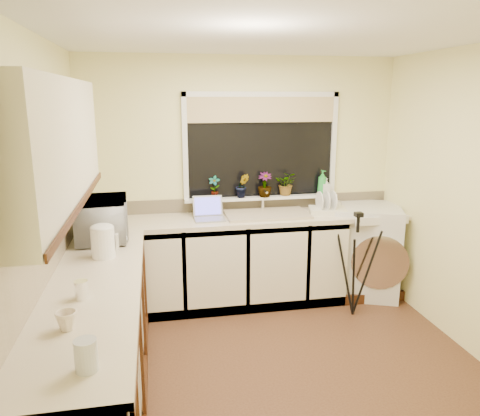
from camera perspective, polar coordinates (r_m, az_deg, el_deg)
name	(u,v)px	position (r m, az deg, el deg)	size (l,w,h in m)	color
floor	(277,366)	(3.82, 4.66, -18.88)	(3.20, 3.20, 0.00)	brown
ceiling	(285,34)	(3.25, 5.55, 20.63)	(3.20, 3.20, 0.00)	white
wall_back	(242,179)	(4.76, 0.20, 3.63)	(3.20, 3.20, 0.00)	#F8F2A5
wall_front	(379,304)	(2.01, 16.90, -11.31)	(3.20, 3.20, 0.00)	#F8F2A5
wall_left	(46,226)	(3.29, -22.89, -2.02)	(3.00, 3.00, 0.00)	#F8F2A5
wall_right	(478,205)	(4.06, 27.38, 0.34)	(3.00, 3.00, 0.00)	#F8F2A5
base_cabinet_back	(215,263)	(4.63, -3.09, -6.88)	(2.55, 0.60, 0.86)	silver
base_cabinet_left	(97,353)	(3.26, -17.28, -16.83)	(0.54, 2.40, 0.86)	silver
worktop_back	(247,218)	(4.54, 0.90, -1.30)	(3.20, 0.60, 0.04)	beige
worktop_left	(92,289)	(3.06, -17.88, -9.54)	(0.60, 2.40, 0.04)	beige
upper_cabinet	(49,144)	(2.72, -22.62, 7.30)	(0.28, 1.90, 0.70)	silver
splashback_left	(39,255)	(3.03, -23.64, -5.34)	(0.02, 2.40, 0.45)	beige
splashback_back	(242,203)	(4.80, 0.22, 0.61)	(3.20, 0.02, 0.14)	beige
window_glass	(261,147)	(4.74, 2.63, 7.55)	(1.50, 0.02, 1.00)	black
window_blind	(262,110)	(4.69, 2.75, 12.08)	(1.50, 0.02, 0.25)	tan
windowsill	(262,197)	(4.77, 2.71, 1.32)	(1.60, 0.14, 0.03)	white
sink	(267,214)	(4.58, 3.36, -0.78)	(0.82, 0.46, 0.03)	tan
faucet	(263,200)	(4.72, 2.85, 1.01)	(0.03, 0.03, 0.24)	silver
washing_machine	(365,250)	(5.06, 15.18, -4.99)	(0.67, 0.65, 0.95)	silver
laptop	(209,213)	(4.46, -3.89, -0.62)	(0.29, 0.28, 0.21)	gray
kettle	(103,243)	(3.52, -16.61, -4.13)	(0.17, 0.17, 0.22)	white
dish_rack	(328,211)	(4.74, 10.80, -0.33)	(0.36, 0.27, 0.05)	silver
tripod	(356,265)	(4.50, 14.13, -6.82)	(0.49, 0.49, 1.02)	black
glass_jug	(86,355)	(2.17, -18.53, -16.92)	(0.10, 0.10, 0.14)	silver
steel_jar	(81,290)	(2.88, -19.06, -9.56)	(0.08, 0.08, 0.11)	white
microwave	(102,219)	(3.98, -16.69, -1.31)	(0.60, 0.40, 0.33)	silver
plant_a	(214,187)	(4.65, -3.21, 2.62)	(0.12, 0.08, 0.23)	#999999
plant_b	(242,186)	(4.66, 0.30, 2.78)	(0.14, 0.11, 0.25)	#999999
plant_c	(265,185)	(4.71, 3.08, 2.91)	(0.14, 0.14, 0.25)	#999999
plant_d	(286,184)	(4.81, 5.78, 3.03)	(0.22, 0.19, 0.24)	#999999
soap_bottle_green	(322,182)	(4.92, 10.15, 3.18)	(0.10, 0.10, 0.25)	green
soap_bottle_clear	(326,186)	(4.92, 10.64, 2.66)	(0.08, 0.08, 0.17)	#999999
cup_back	(336,205)	(4.90, 11.75, 0.32)	(0.12, 0.12, 0.09)	silver
cup_left	(66,321)	(2.55, -20.71, -12.93)	(0.11, 0.11, 0.10)	beige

